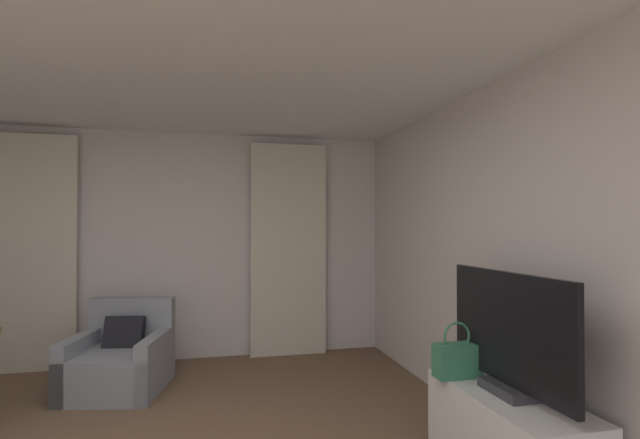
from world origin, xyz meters
TOP-DOWN VIEW (x-y plane):
  - wall_window at (0.00, 3.03)m, footprint 5.12×0.06m
  - wall_right at (2.53, 0.00)m, footprint 0.06×6.12m
  - ceiling at (0.00, 0.00)m, footprint 5.12×6.12m
  - curtain_left_panel at (-1.38, 2.90)m, footprint 0.90×0.06m
  - curtain_right_panel at (1.38, 2.90)m, footprint 0.90×0.06m
  - armchair at (-0.35, 2.08)m, footprint 0.96×1.01m
  - tv_console at (2.19, -0.15)m, footprint 0.49×1.12m
  - tv_flatscreen at (2.19, -0.15)m, footprint 0.20×1.12m
  - handbag_primary at (2.05, 0.21)m, footprint 0.30×0.14m

SIDE VIEW (x-z plane):
  - tv_console at x=2.19m, z-range 0.00..0.52m
  - armchair at x=-0.35m, z-range -0.14..0.67m
  - handbag_primary at x=2.05m, z-range 0.46..0.82m
  - tv_flatscreen at x=2.19m, z-range 0.50..1.23m
  - curtain_left_panel at x=-1.38m, z-range 0.00..2.50m
  - curtain_right_panel at x=1.38m, z-range 0.00..2.50m
  - wall_window at x=0.00m, z-range 0.00..2.60m
  - wall_right at x=2.53m, z-range 0.00..2.60m
  - ceiling at x=0.00m, z-range 2.60..2.66m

